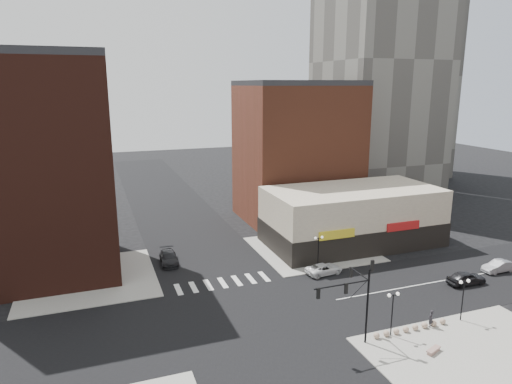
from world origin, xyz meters
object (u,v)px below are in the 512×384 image
dark_sedan_east (466,278)px  silver_sedan (499,266)px  traffic_signal (356,291)px  white_suv (324,269)px  street_lamp_ne (319,244)px  stone_bench (433,350)px  street_lamp_se_a (393,303)px  dark_sedan_north (169,258)px  street_lamp_se_b (464,290)px  pedestrian (431,318)px

dark_sedan_east → silver_sedan: (6.43, 1.47, -0.08)m
traffic_signal → white_suv: (4.81, 14.33, -4.33)m
street_lamp_ne → stone_bench: (0.74, -19.52, -2.97)m
street_lamp_se_a → dark_sedan_north: street_lamp_se_a is taller
dark_sedan_east → street_lamp_se_a: bearing=114.8°
street_lamp_se_a → white_suv: 14.78m
street_lamp_se_b → street_lamp_ne: size_ratio=1.00×
street_lamp_se_a → dark_sedan_north: size_ratio=0.81×
street_lamp_se_a → pedestrian: size_ratio=2.46×
street_lamp_ne → silver_sedan: size_ratio=0.98×
street_lamp_ne → dark_sedan_east: bearing=-34.9°
silver_sedan → dark_sedan_north: (-37.17, 16.47, 0.05)m
traffic_signal → silver_sedan: (25.03, 7.65, -4.27)m
white_suv → street_lamp_ne: bearing=-4.1°
dark_sedan_east → stone_bench: (-13.09, -9.87, -0.45)m
silver_sedan → pedestrian: bearing=-66.0°
traffic_signal → street_lamp_se_a: size_ratio=1.87×
dark_sedan_north → stone_bench: (17.64, -27.81, -0.42)m
pedestrian → silver_sedan: bearing=177.1°
street_lamp_se_b → dark_sedan_north: (-23.90, 24.29, -2.55)m
pedestrian → dark_sedan_east: bearing=-176.5°
dark_sedan_east → dark_sedan_north: size_ratio=0.88×
street_lamp_se_b → white_suv: bearing=115.6°
street_lamp_ne → traffic_signal: bearing=-106.7°
silver_sedan → white_suv: bearing=-109.2°
dark_sedan_north → traffic_signal: bearing=-60.1°
traffic_signal → street_lamp_ne: 16.62m
stone_bench → dark_sedan_east: bearing=15.7°
silver_sedan → dark_sedan_north: bearing=-114.8°
dark_sedan_east → street_lamp_se_b: bearing=134.6°
stone_bench → traffic_signal: bearing=124.8°
dark_sedan_north → white_suv: bearing=-26.8°
pedestrian → dark_sedan_north: bearing=-77.9°
white_suv → silver_sedan: size_ratio=1.08×
dark_sedan_east → stone_bench: size_ratio=2.71×
white_suv → street_lamp_se_a: bearing=169.9°
dark_sedan_north → street_lamp_se_b: bearing=-42.2°
street_lamp_se_a → silver_sedan: size_ratio=0.98×
dark_sedan_east → street_lamp_ne: bearing=56.7°
street_lamp_se_b → white_suv: (-6.95, 14.50, -2.66)m
street_lamp_ne → stone_bench: bearing=-87.8°
stone_bench → pedestrian: bearing=31.6°
white_suv → traffic_signal: bearing=155.5°
traffic_signal → dark_sedan_north: traffic_signal is taller
street_lamp_se_b → traffic_signal: bearing=179.2°
pedestrian → street_lamp_se_b: bearing=152.2°
street_lamp_se_a → stone_bench: size_ratio=2.48×
street_lamp_se_b → dark_sedan_north: bearing=134.5°
traffic_signal → dark_sedan_north: 27.33m
traffic_signal → pedestrian: (8.16, -0.17, -4.00)m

